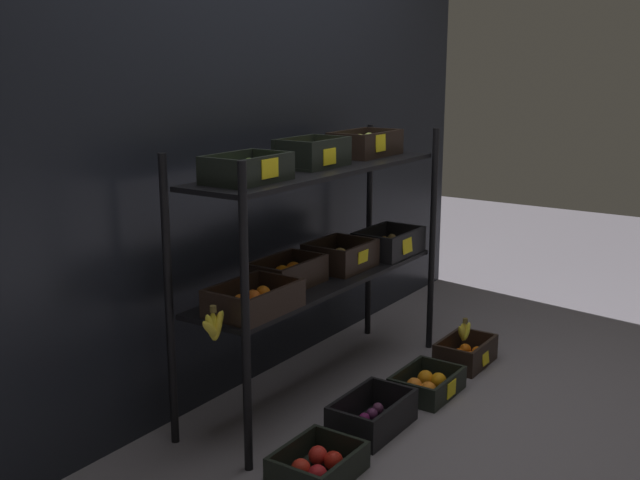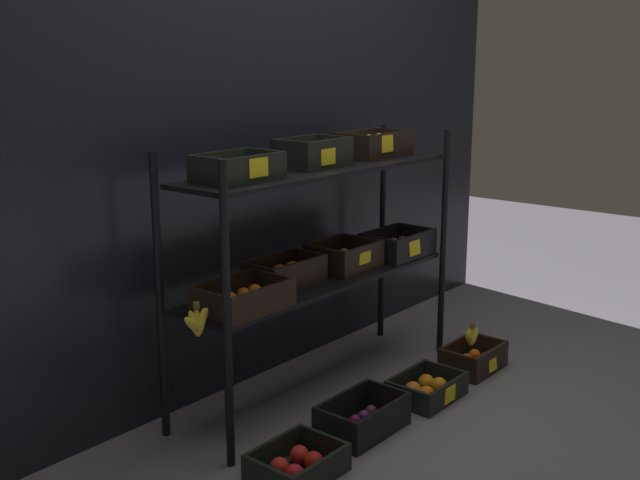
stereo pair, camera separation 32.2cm
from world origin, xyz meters
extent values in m
plane|color=slate|center=(0.00, 0.00, 0.00)|extent=(10.00, 10.00, 0.00)
cube|color=black|center=(0.00, 0.39, 0.93)|extent=(3.90, 0.12, 1.86)
cylinder|color=black|center=(-0.75, -0.19, 0.58)|extent=(0.03, 0.03, 1.15)
cylinder|color=black|center=(0.75, -0.19, 0.58)|extent=(0.03, 0.03, 1.15)
cylinder|color=black|center=(-0.75, 0.19, 0.58)|extent=(0.03, 0.03, 1.15)
cylinder|color=black|center=(0.75, 0.19, 0.58)|extent=(0.03, 0.03, 1.15)
cube|color=black|center=(0.00, 0.00, 0.52)|extent=(1.47, 0.35, 0.02)
cube|color=black|center=(0.00, 0.00, 1.02)|extent=(1.47, 0.35, 0.02)
cube|color=black|center=(-0.53, -0.05, 0.54)|extent=(0.36, 0.24, 0.01)
cube|color=black|center=(-0.53, -0.17, 0.59)|extent=(0.36, 0.02, 0.10)
cube|color=black|center=(-0.53, 0.06, 0.59)|extent=(0.36, 0.02, 0.10)
cube|color=black|center=(-0.70, -0.05, 0.59)|extent=(0.02, 0.21, 0.10)
cube|color=black|center=(-0.36, -0.05, 0.59)|extent=(0.02, 0.21, 0.10)
sphere|color=orange|center=(-0.63, -0.09, 0.57)|extent=(0.06, 0.06, 0.06)
sphere|color=orange|center=(-0.57, -0.09, 0.57)|extent=(0.06, 0.06, 0.06)
sphere|color=orange|center=(-0.50, -0.09, 0.57)|extent=(0.06, 0.06, 0.06)
sphere|color=#FB6609|center=(-0.44, -0.09, 0.57)|extent=(0.06, 0.06, 0.06)
sphere|color=orange|center=(-0.63, -0.01, 0.57)|extent=(0.06, 0.06, 0.06)
sphere|color=orange|center=(-0.57, -0.02, 0.57)|extent=(0.06, 0.06, 0.06)
sphere|color=orange|center=(-0.50, -0.02, 0.57)|extent=(0.06, 0.06, 0.06)
sphere|color=orange|center=(-0.43, -0.02, 0.57)|extent=(0.06, 0.06, 0.06)
cube|color=black|center=(-0.18, 0.05, 0.54)|extent=(0.34, 0.20, 0.01)
cube|color=black|center=(-0.18, -0.05, 0.60)|extent=(0.34, 0.02, 0.11)
cube|color=black|center=(-0.18, 0.14, 0.60)|extent=(0.34, 0.02, 0.11)
cube|color=black|center=(-0.35, 0.05, 0.60)|extent=(0.02, 0.17, 0.11)
cube|color=black|center=(-0.02, 0.05, 0.60)|extent=(0.02, 0.17, 0.11)
sphere|color=orange|center=(-0.26, 0.02, 0.58)|extent=(0.07, 0.07, 0.07)
sphere|color=orange|center=(-0.19, 0.03, 0.58)|extent=(0.07, 0.07, 0.07)
sphere|color=orange|center=(-0.11, 0.02, 0.58)|extent=(0.07, 0.07, 0.07)
sphere|color=orange|center=(-0.26, 0.08, 0.58)|extent=(0.07, 0.07, 0.07)
sphere|color=orange|center=(-0.18, 0.08, 0.58)|extent=(0.07, 0.07, 0.07)
sphere|color=orange|center=(-0.10, 0.07, 0.58)|extent=(0.07, 0.07, 0.07)
cube|color=black|center=(0.19, 0.01, 0.54)|extent=(0.30, 0.25, 0.01)
cube|color=black|center=(0.19, -0.10, 0.60)|extent=(0.30, 0.02, 0.12)
cube|color=black|center=(0.19, 0.13, 0.60)|extent=(0.30, 0.02, 0.12)
cube|color=black|center=(0.05, 0.01, 0.60)|extent=(0.02, 0.22, 0.12)
cube|color=black|center=(0.33, 0.01, 0.60)|extent=(0.02, 0.22, 0.12)
sphere|color=gold|center=(0.14, -0.03, 0.58)|extent=(0.07, 0.07, 0.07)
sphere|color=gold|center=(0.24, -0.02, 0.58)|extent=(0.07, 0.07, 0.07)
sphere|color=#D6C351|center=(0.14, 0.05, 0.58)|extent=(0.07, 0.07, 0.07)
sphere|color=#DEB053|center=(0.23, 0.04, 0.58)|extent=(0.07, 0.07, 0.07)
cube|color=yellow|center=(0.18, -0.11, 0.61)|extent=(0.08, 0.01, 0.06)
cube|color=black|center=(0.55, -0.04, 0.54)|extent=(0.36, 0.24, 0.01)
cube|color=black|center=(0.55, -0.15, 0.60)|extent=(0.36, 0.02, 0.11)
cube|color=black|center=(0.55, 0.07, 0.60)|extent=(0.36, 0.02, 0.11)
cube|color=black|center=(0.38, -0.04, 0.60)|extent=(0.02, 0.20, 0.11)
cube|color=black|center=(0.72, -0.04, 0.60)|extent=(0.02, 0.20, 0.11)
ellipsoid|color=brown|center=(0.45, -0.08, 0.58)|extent=(0.05, 0.05, 0.07)
ellipsoid|color=brown|center=(0.51, -0.08, 0.58)|extent=(0.05, 0.05, 0.07)
ellipsoid|color=brown|center=(0.59, -0.08, 0.58)|extent=(0.05, 0.05, 0.07)
ellipsoid|color=brown|center=(0.65, -0.08, 0.58)|extent=(0.05, 0.05, 0.07)
ellipsoid|color=brown|center=(0.45, -0.01, 0.58)|extent=(0.05, 0.05, 0.07)
ellipsoid|color=brown|center=(0.52, 0.00, 0.58)|extent=(0.05, 0.05, 0.07)
ellipsoid|color=brown|center=(0.58, 0.00, 0.58)|extent=(0.05, 0.05, 0.07)
ellipsoid|color=brown|center=(0.65, -0.01, 0.58)|extent=(0.05, 0.05, 0.07)
cube|color=yellow|center=(0.52, -0.16, 0.60)|extent=(0.09, 0.01, 0.07)
cube|color=black|center=(-0.49, 0.01, 1.03)|extent=(0.33, 0.22, 0.01)
cube|color=black|center=(-0.49, -0.09, 1.09)|extent=(0.33, 0.02, 0.10)
cube|color=black|center=(-0.49, 0.11, 1.09)|extent=(0.33, 0.02, 0.10)
cube|color=black|center=(-0.65, 0.01, 1.09)|extent=(0.02, 0.18, 0.10)
cube|color=black|center=(-0.33, 0.01, 1.09)|extent=(0.02, 0.18, 0.10)
sphere|color=#97BF40|center=(-0.54, -0.03, 1.08)|extent=(0.07, 0.07, 0.07)
sphere|color=#81C33F|center=(-0.43, -0.02, 1.08)|extent=(0.07, 0.07, 0.07)
sphere|color=#92C53D|center=(-0.55, 0.03, 1.08)|extent=(0.07, 0.07, 0.07)
sphere|color=#7FB43A|center=(-0.43, 0.04, 1.08)|extent=(0.07, 0.07, 0.07)
cube|color=yellow|center=(-0.49, -0.10, 1.09)|extent=(0.10, 0.00, 0.07)
cube|color=black|center=(0.00, 0.04, 1.03)|extent=(0.31, 0.21, 0.01)
cube|color=black|center=(0.00, -0.06, 1.10)|extent=(0.31, 0.02, 0.11)
cube|color=black|center=(0.00, 0.14, 1.10)|extent=(0.31, 0.02, 0.11)
cube|color=black|center=(-0.14, 0.04, 1.10)|extent=(0.02, 0.18, 0.11)
cube|color=black|center=(0.15, 0.04, 1.10)|extent=(0.02, 0.18, 0.11)
ellipsoid|color=yellow|center=(-0.07, 0.01, 1.08)|extent=(0.06, 0.06, 0.08)
ellipsoid|color=yellow|center=(0.01, 0.01, 1.08)|extent=(0.06, 0.06, 0.08)
ellipsoid|color=yellow|center=(0.07, 0.01, 1.08)|extent=(0.06, 0.06, 0.08)
ellipsoid|color=yellow|center=(-0.07, 0.07, 1.08)|extent=(0.06, 0.06, 0.08)
ellipsoid|color=yellow|center=(0.00, 0.07, 1.08)|extent=(0.06, 0.06, 0.08)
ellipsoid|color=yellow|center=(0.08, 0.07, 1.08)|extent=(0.06, 0.06, 0.08)
cube|color=yellow|center=(-0.03, -0.07, 1.08)|extent=(0.09, 0.00, 0.07)
cube|color=black|center=(0.47, 0.05, 1.03)|extent=(0.38, 0.22, 0.01)
cube|color=black|center=(0.47, -0.05, 1.09)|extent=(0.38, 0.02, 0.11)
cube|color=black|center=(0.47, 0.15, 1.09)|extent=(0.38, 0.02, 0.11)
cube|color=black|center=(0.29, 0.05, 1.09)|extent=(0.02, 0.19, 0.11)
cube|color=black|center=(0.65, 0.05, 1.09)|extent=(0.02, 0.19, 0.11)
ellipsoid|color=#A9BE51|center=(0.38, 0.03, 1.09)|extent=(0.07, 0.07, 0.09)
ellipsoid|color=#B9C04D|center=(0.47, 0.02, 1.09)|extent=(0.07, 0.07, 0.09)
ellipsoid|color=tan|center=(0.56, 0.02, 1.09)|extent=(0.07, 0.07, 0.09)
ellipsoid|color=#B8B654|center=(0.37, 0.08, 1.09)|extent=(0.07, 0.07, 0.09)
ellipsoid|color=#B7BE4B|center=(0.47, 0.08, 1.09)|extent=(0.07, 0.07, 0.09)
ellipsoid|color=#AAC151|center=(0.56, 0.08, 1.09)|extent=(0.07, 0.07, 0.09)
cube|color=yellow|center=(0.43, -0.06, 1.10)|extent=(0.09, 0.01, 0.08)
cylinder|color=brown|center=(-0.79, -0.07, 0.62)|extent=(0.02, 0.02, 0.02)
ellipsoid|color=yellow|center=(-0.82, -0.08, 0.55)|extent=(0.10, 0.03, 0.10)
ellipsoid|color=yellow|center=(-0.80, -0.07, 0.55)|extent=(0.06, 0.03, 0.11)
ellipsoid|color=yellow|center=(-0.79, -0.07, 0.55)|extent=(0.03, 0.03, 0.11)
ellipsoid|color=yellow|center=(-0.78, -0.08, 0.55)|extent=(0.06, 0.03, 0.11)
ellipsoid|color=yellow|center=(-0.77, -0.07, 0.55)|extent=(0.09, 0.03, 0.11)
cube|color=black|center=(-0.65, -0.43, 0.01)|extent=(0.33, 0.25, 0.01)
cube|color=black|center=(-0.65, -0.55, 0.06)|extent=(0.33, 0.02, 0.09)
cube|color=black|center=(-0.65, -0.31, 0.06)|extent=(0.33, 0.02, 0.09)
cube|color=black|center=(-0.80, -0.43, 0.06)|extent=(0.02, 0.22, 0.09)
cube|color=black|center=(-0.50, -0.43, 0.06)|extent=(0.02, 0.22, 0.09)
sphere|color=red|center=(-0.71, -0.47, 0.05)|extent=(0.07, 0.07, 0.07)
sphere|color=red|center=(-0.60, -0.46, 0.05)|extent=(0.07, 0.07, 0.07)
sphere|color=red|center=(-0.71, -0.40, 0.05)|extent=(0.07, 0.07, 0.07)
sphere|color=red|center=(-0.60, -0.39, 0.05)|extent=(0.07, 0.07, 0.07)
cube|color=black|center=(-0.22, -0.41, 0.01)|extent=(0.37, 0.23, 0.01)
cube|color=black|center=(-0.22, -0.51, 0.08)|extent=(0.37, 0.02, 0.13)
cube|color=black|center=(-0.22, -0.30, 0.08)|extent=(0.37, 0.02, 0.13)
cube|color=black|center=(-0.40, -0.41, 0.08)|extent=(0.02, 0.20, 0.13)
cube|color=black|center=(-0.04, -0.41, 0.08)|extent=(0.02, 0.20, 0.13)
sphere|color=#5E2F4B|center=(-0.34, -0.44, 0.04)|extent=(0.05, 0.05, 0.05)
sphere|color=#5F1C47|center=(-0.28, -0.45, 0.04)|extent=(0.05, 0.05, 0.05)
sphere|color=maroon|center=(-0.22, -0.44, 0.04)|extent=(0.05, 0.05, 0.05)
sphere|color=#5F2C4A|center=(-0.16, -0.44, 0.04)|extent=(0.05, 0.05, 0.05)
sphere|color=#5B2A47|center=(-0.10, -0.44, 0.04)|extent=(0.05, 0.05, 0.05)
sphere|color=#611A5C|center=(-0.34, -0.37, 0.04)|extent=(0.05, 0.05, 0.05)
sphere|color=#652356|center=(-0.28, -0.37, 0.04)|extent=(0.05, 0.05, 0.05)
sphere|color=#691853|center=(-0.22, -0.37, 0.04)|extent=(0.05, 0.05, 0.05)
sphere|color=#5D2957|center=(-0.16, -0.37, 0.04)|extent=(0.05, 0.05, 0.05)
sphere|color=#592C4D|center=(-0.10, -0.37, 0.04)|extent=(0.05, 0.05, 0.05)
cube|color=black|center=(0.22, -0.44, 0.01)|extent=(0.34, 0.24, 0.01)
cube|color=black|center=(0.22, -0.55, 0.06)|extent=(0.34, 0.02, 0.09)
cube|color=black|center=(0.22, -0.33, 0.06)|extent=(0.34, 0.02, 0.09)
cube|color=black|center=(0.06, -0.44, 0.06)|extent=(0.02, 0.21, 0.09)
cube|color=black|center=(0.38, -0.44, 0.06)|extent=(0.02, 0.21, 0.09)
sphere|color=orange|center=(0.16, -0.48, 0.05)|extent=(0.07, 0.07, 0.07)
sphere|color=orange|center=(0.28, -0.47, 0.05)|extent=(0.07, 0.07, 0.07)
sphere|color=orange|center=(0.16, -0.40, 0.05)|extent=(0.07, 0.07, 0.07)
sphere|color=orange|center=(0.27, -0.41, 0.05)|extent=(0.07, 0.07, 0.07)
cube|color=yellow|center=(0.22, -0.56, 0.05)|extent=(0.08, 0.01, 0.07)
cube|color=black|center=(0.65, -0.44, 0.01)|extent=(0.32, 0.21, 0.01)
cube|color=black|center=(0.65, -0.54, 0.07)|extent=(0.32, 0.02, 0.12)
cube|color=black|center=(0.65, -0.34, 0.07)|extent=(0.32, 0.02, 0.12)
cube|color=black|center=(0.49, -0.44, 0.07)|extent=(0.02, 0.18, 0.12)
cube|color=black|center=(0.80, -0.44, 0.07)|extent=(0.02, 0.18, 0.12)
sphere|color=orange|center=(0.57, -0.47, 0.04)|extent=(0.06, 0.06, 0.06)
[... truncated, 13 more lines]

